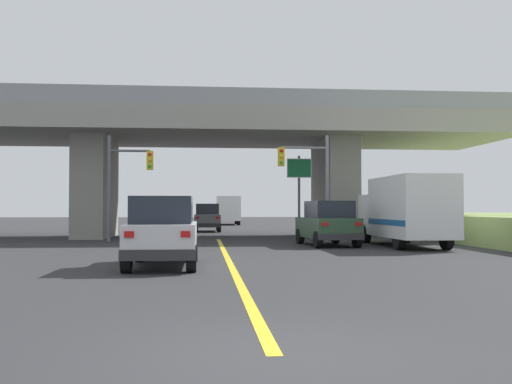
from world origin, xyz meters
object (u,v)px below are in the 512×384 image
Objects in this scene: box_truck at (406,210)px; traffic_signal_farside at (124,176)px; highway_sign at (299,178)px; semi_truck_distant at (228,210)px; suv_lead at (163,232)px; suv_crossing at (328,223)px; sedan_oncoming at (207,218)px; traffic_signal_nearside at (311,174)px.

box_truck is 1.34× the size of traffic_signal_farside.
highway_sign reaches higher than semi_truck_distant.
box_truck reaches higher than suv_lead.
highway_sign is (-0.20, 6.71, 2.37)m from suv_crossing.
sedan_oncoming is at bearing 71.61° from traffic_signal_farside.
traffic_signal_farside is (-9.54, 0.22, -0.13)m from traffic_signal_nearside.
traffic_signal_farside is (-9.62, 4.03, 2.32)m from suv_crossing.
box_truck is 13.93m from traffic_signal_farside.
traffic_signal_farside is 1.15× the size of highway_sign.
box_truck is (10.05, 8.19, 0.60)m from suv_lead.
semi_truck_distant is (-3.06, 35.05, 0.54)m from suv_crossing.
traffic_signal_nearside is at bearing 62.65° from suv_lead.
highway_sign is at bearing 114.64° from box_truck.
box_truck is 6.10m from traffic_signal_nearside.
semi_truck_distant is at bearing 100.02° from box_truck.
semi_truck_distant is (2.25, 18.08, 0.54)m from sedan_oncoming.
suv_crossing is at bearing 53.43° from suv_lead.
semi_truck_distant is (-2.98, 31.25, -1.91)m from traffic_signal_nearside.
suv_lead is at bearing -77.72° from traffic_signal_farside.
semi_truck_distant is (-6.36, 35.97, -0.06)m from box_truck.
box_truck reaches higher than suv_crossing.
sedan_oncoming is at bearing 111.67° from traffic_signal_nearside.
traffic_signal_farside reaches higher than sedan_oncoming.
suv_crossing is at bearing -85.01° from semi_truck_distant.
traffic_signal_farside reaches higher than suv_crossing.
traffic_signal_farside is at bearing -164.06° from highway_sign.
traffic_signal_farside is at bearing -101.93° from semi_truck_distant.
traffic_signal_nearside is at bearing -68.33° from sedan_oncoming.
traffic_signal_nearside is 1.17× the size of highway_sign.
semi_truck_distant is at bearing 85.21° from suv_lead.
suv_crossing is at bearing -22.72° from traffic_signal_farside.
suv_lead is 17.29m from highway_sign.
box_truck is at bearing -79.98° from semi_truck_distant.
traffic_signal_nearside reaches higher than suv_lead.
suv_lead is 0.99× the size of suv_crossing.
suv_lead is 0.61× the size of box_truck.
traffic_signal_nearside reaches higher than suv_crossing.
sedan_oncoming is 18.23m from semi_truck_distant.
highway_sign is (6.55, 15.82, 2.37)m from suv_lead.
semi_truck_distant is at bearing 90.34° from suv_crossing.
suv_crossing and sedan_oncoming have the same top height.
box_truck is 19.87m from sedan_oncoming.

